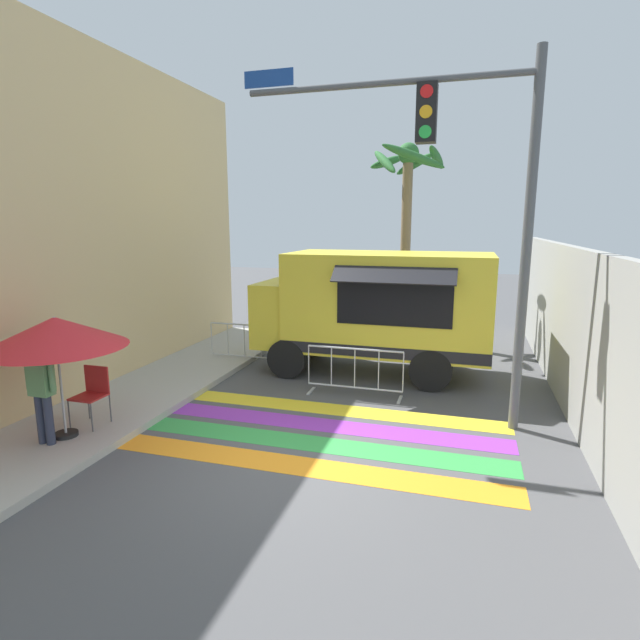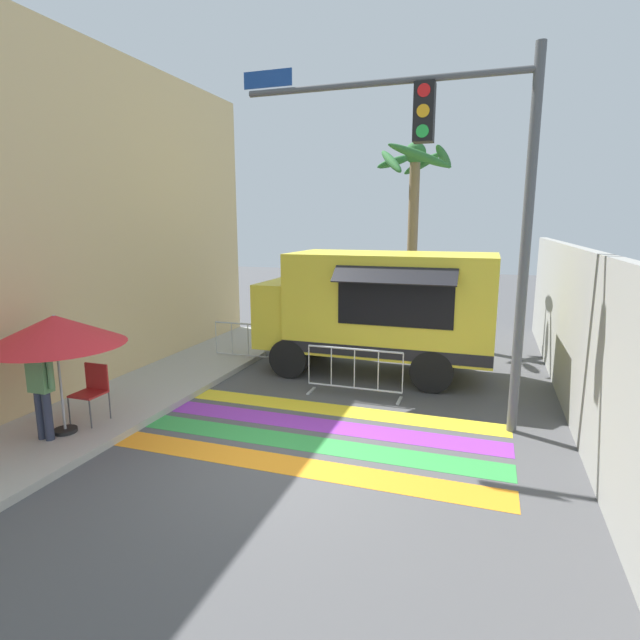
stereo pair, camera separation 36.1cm
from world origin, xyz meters
name	(u,v)px [view 1 (the left image)]	position (x,y,z in m)	size (l,w,h in m)	color
ground_plane	(292,463)	(0.00, 0.00, 0.00)	(60.00, 60.00, 0.00)	#4C4C4F
sidewalk_left	(22,421)	(-4.96, 0.00, 0.06)	(4.40, 16.00, 0.12)	#A8A59E
concrete_wall_right	(580,337)	(4.23, 3.00, 1.50)	(0.20, 16.00, 3.00)	gray
crosswalk_painted	(314,433)	(0.00, 1.08, 0.00)	(6.40, 2.84, 0.01)	orange
food_truck	(371,305)	(0.22, 4.80, 1.59)	(5.26, 2.61, 2.78)	yellow
traffic_signal_pole	(466,177)	(2.20, 2.25, 4.17)	(4.88, 0.29, 6.04)	#515456
patio_umbrella	(56,333)	(-3.65, -0.40, 1.80)	(2.09, 2.09, 1.92)	black
folding_chair	(93,390)	(-3.58, 0.18, 0.71)	(0.46, 0.46, 0.96)	#4C4C51
vendor_person	(41,385)	(-3.72, -0.70, 1.06)	(0.53, 0.22, 1.65)	#2D3347
barricade_front	(355,373)	(0.24, 3.06, 0.49)	(1.96, 0.44, 1.00)	#B7BABF
barricade_side	(244,344)	(-2.90, 4.64, 0.49)	(1.83, 0.44, 1.00)	#B7BABF
palm_tree	(407,197)	(0.51, 8.48, 4.17)	(2.28, 2.33, 5.68)	#7A664C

